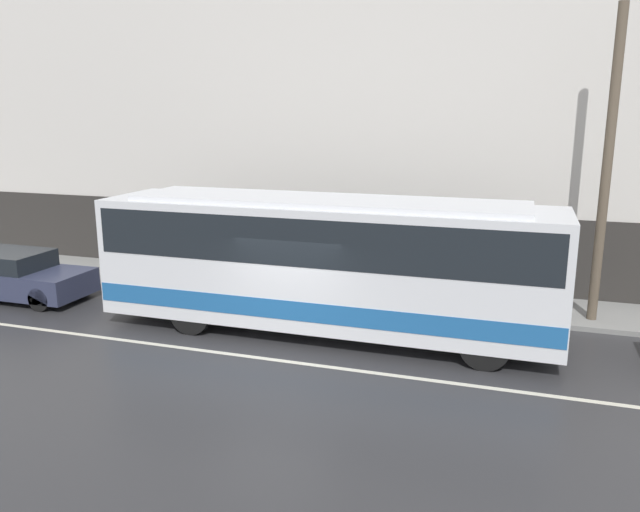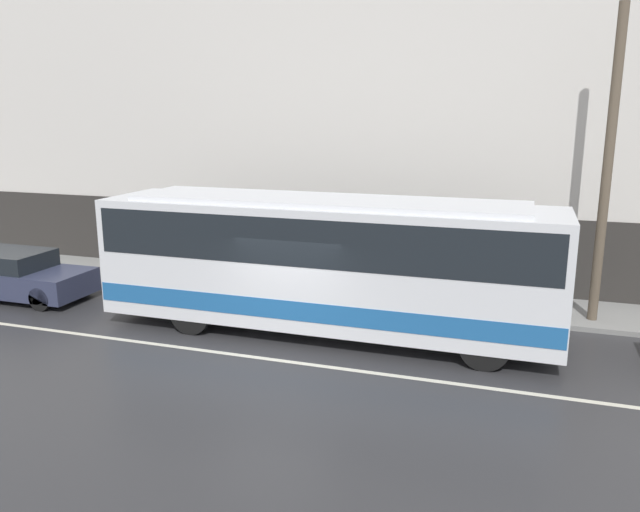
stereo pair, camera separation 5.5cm
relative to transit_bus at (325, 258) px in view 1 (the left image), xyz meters
The scene contains 7 objects.
ground_plane 2.78m from the transit_bus, 103.68° to the right, with size 60.00×60.00×0.00m, color #2D2D30.
sidewalk 3.73m from the transit_bus, 98.59° to the left, with size 60.00×2.48×0.13m.
building_facade 5.37m from the transit_bus, 96.04° to the left, with size 60.00×0.35×9.45m.
lane_stripe 2.77m from the transit_bus, 103.68° to the right, with size 54.00×0.14×0.01m.
transit_bus is the anchor object (origin of this frame).
sedan_dark_behind 9.56m from the transit_bus, behind, with size 4.59×1.80×1.35m.
utility_pole_near 7.11m from the transit_bus, 23.49° to the left, with size 0.24×0.24×7.58m.
Camera 1 is at (4.86, -11.73, 5.28)m, focal length 35.00 mm.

